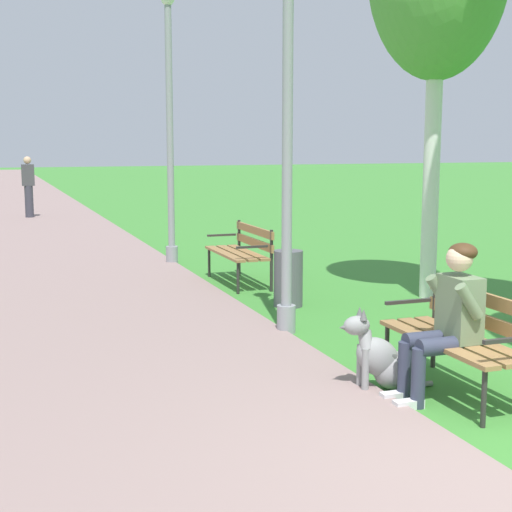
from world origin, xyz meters
TOP-DOWN VIEW (x-y plane):
  - paved_path at (-2.22, 24.00)m, footprint 4.09×60.00m
  - park_bench_near at (0.45, 1.58)m, footprint 0.55×1.50m
  - park_bench_mid at (0.33, 6.72)m, footprint 0.55×1.50m
  - person_seated_on_near_bench at (0.25, 1.51)m, footprint 0.74×0.49m
  - dog_grey at (-0.11, 1.86)m, footprint 0.83×0.32m
  - lamp_post_near at (-0.15, 3.89)m, footprint 0.24×0.24m
  - lamp_post_mid at (-0.22, 8.80)m, footprint 0.24×0.24m
  - litter_bin at (0.37, 5.10)m, footprint 0.36×0.36m
  - pedestrian_distant at (-2.02, 17.43)m, footprint 0.32×0.22m

SIDE VIEW (x-z plane):
  - paved_path at x=-2.22m, z-range 0.00..0.04m
  - dog_grey at x=-0.11m, z-range -0.09..0.61m
  - litter_bin at x=0.37m, z-range 0.00..0.70m
  - park_bench_near at x=0.45m, z-range 0.09..0.94m
  - park_bench_mid at x=0.33m, z-range 0.09..0.94m
  - person_seated_on_near_bench at x=0.25m, z-range 0.06..1.31m
  - pedestrian_distant at x=-2.02m, z-range 0.02..1.67m
  - lamp_post_near at x=-0.15m, z-range 0.07..4.38m
  - lamp_post_mid at x=-0.22m, z-range 0.08..4.57m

